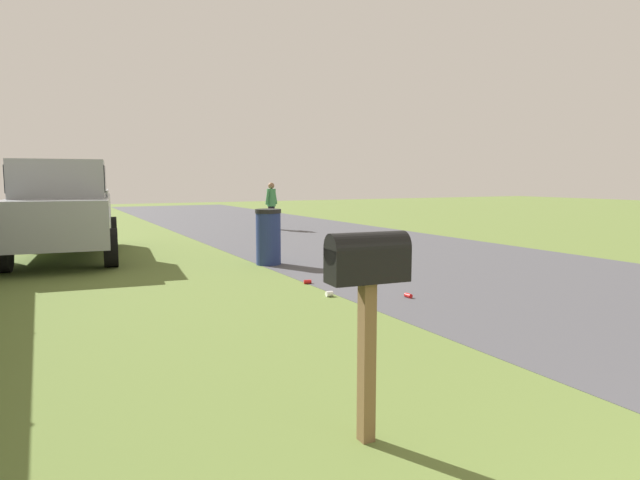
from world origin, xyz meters
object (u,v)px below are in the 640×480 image
(mailbox, at_px, (368,274))
(trash_bin, at_px, (268,237))
(pedestrian, at_px, (271,202))
(pickup_truck, at_px, (63,208))

(mailbox, height_order, trash_bin, mailbox)
(mailbox, xyz_separation_m, trash_bin, (7.12, -2.19, -0.55))
(trash_bin, bearing_deg, pedestrian, -22.79)
(pedestrian, bearing_deg, trash_bin, 128.12)
(trash_bin, xyz_separation_m, pedestrian, (7.03, -2.95, 0.35))
(mailbox, bearing_deg, trash_bin, -12.44)
(mailbox, xyz_separation_m, pickup_truck, (9.87, 1.39, -0.01))
(mailbox, distance_m, trash_bin, 7.47)
(pickup_truck, distance_m, trash_bin, 4.55)
(mailbox, height_order, pickup_truck, pickup_truck)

